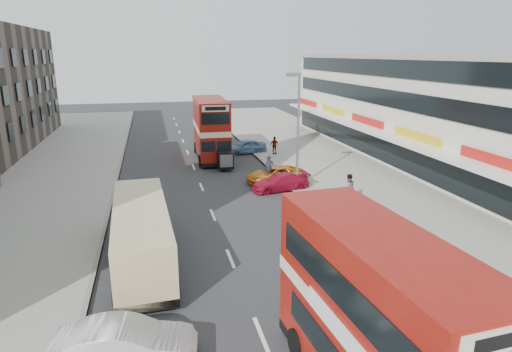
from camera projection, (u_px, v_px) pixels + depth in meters
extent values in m
cube|color=#28282B|center=(201.00, 187.00, 32.20)|extent=(12.00, 90.00, 0.01)
cube|color=gray|center=(354.00, 176.00, 34.84)|extent=(12.00, 90.00, 0.15)
cube|color=gray|center=(22.00, 198.00, 29.53)|extent=(12.00, 90.00, 0.15)
cube|color=gray|center=(114.00, 192.00, 30.83)|extent=(0.20, 90.00, 0.16)
cube|color=gray|center=(282.00, 181.00, 33.54)|extent=(0.20, 90.00, 0.16)
cube|color=beige|center=(434.00, 113.00, 37.31)|extent=(8.00, 46.00, 9.00)
cube|color=black|center=(388.00, 149.00, 37.18)|extent=(0.10, 44.00, 2.40)
cube|color=gray|center=(440.00, 57.00, 36.08)|extent=(8.20, 46.20, 0.40)
cube|color=white|center=(380.00, 133.00, 36.62)|extent=(1.80, 44.00, 0.20)
cylinder|color=slate|center=(298.00, 134.00, 30.72)|extent=(0.16, 0.16, 8.00)
cube|color=slate|center=(294.00, 75.00, 29.56)|extent=(1.00, 0.20, 0.25)
cube|color=beige|center=(375.00, 318.00, 11.59)|extent=(2.99, 7.90, 0.43)
cube|color=maroon|center=(378.00, 278.00, 11.28)|extent=(2.95, 7.85, 2.02)
cube|color=maroon|center=(382.00, 238.00, 10.99)|extent=(2.97, 7.88, 0.24)
cube|color=black|center=(212.00, 154.00, 40.93)|extent=(2.85, 8.36, 0.36)
cube|color=maroon|center=(211.00, 141.00, 40.59)|extent=(2.83, 8.36, 2.28)
cube|color=beige|center=(211.00, 127.00, 40.25)|extent=(2.87, 8.40, 0.47)
cube|color=maroon|center=(210.00, 113.00, 39.92)|extent=(2.83, 8.36, 2.18)
cube|color=maroon|center=(210.00, 100.00, 39.60)|extent=(2.85, 8.38, 0.26)
cube|color=black|center=(225.00, 160.00, 36.40)|extent=(1.28, 1.28, 1.35)
cube|color=black|center=(143.00, 254.00, 20.58)|extent=(2.78, 9.53, 0.38)
cube|color=tan|center=(141.00, 232.00, 20.29)|extent=(2.76, 9.53, 2.45)
imported|color=silver|center=(125.00, 345.00, 13.63)|extent=(4.54, 2.10, 1.44)
imported|color=maroon|center=(280.00, 182.00, 31.24)|extent=(4.32, 2.20, 1.20)
imported|color=orange|center=(276.00, 175.00, 33.04)|extent=(4.62, 2.31, 1.25)
imported|color=#537BA6|center=(245.00, 146.00, 42.77)|extent=(4.23, 2.16, 1.38)
imported|color=gray|center=(348.00, 188.00, 28.19)|extent=(0.70, 0.48, 1.90)
imported|color=gray|center=(274.00, 145.00, 41.93)|extent=(1.03, 0.60, 1.65)
imported|color=gray|center=(269.00, 179.00, 32.75)|extent=(0.65, 1.66, 0.86)
imported|color=black|center=(269.00, 168.00, 32.53)|extent=(0.68, 0.46, 1.80)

